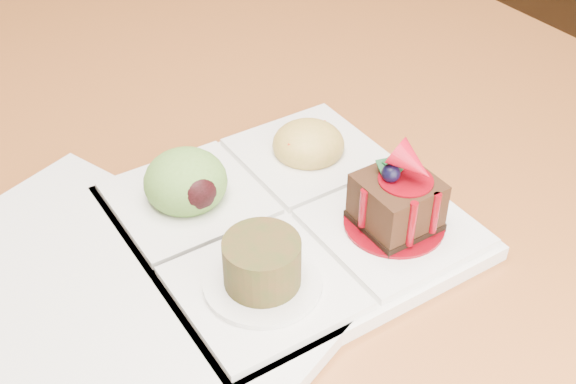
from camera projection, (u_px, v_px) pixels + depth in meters
dining_table at (103, 164)px, 0.72m from camera, size 1.00×1.80×0.75m
sampler_plate at (284, 208)px, 0.54m from camera, size 0.23×0.23×0.09m
second_plate at (47, 349)px, 0.45m from camera, size 0.37×0.37×0.01m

